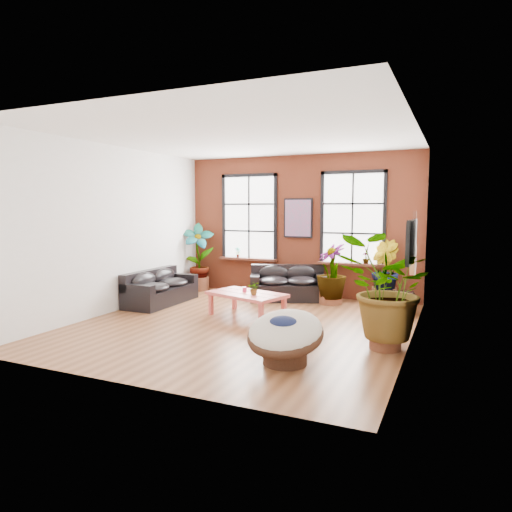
{
  "coord_description": "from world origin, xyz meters",
  "views": [
    {
      "loc": [
        3.64,
        -7.62,
        2.2
      ],
      "look_at": [
        0.0,
        0.6,
        1.25
      ],
      "focal_mm": 32.0,
      "sensor_mm": 36.0,
      "label": 1
    }
  ],
  "objects_px": {
    "coffee_table": "(247,296)",
    "papasan_chair": "(285,335)",
    "sofa_back": "(288,284)",
    "sofa_left": "(159,288)"
  },
  "relations": [
    {
      "from": "sofa_back",
      "to": "coffee_table",
      "type": "bearing_deg",
      "value": -116.92
    },
    {
      "from": "coffee_table",
      "to": "sofa_left",
      "type": "bearing_deg",
      "value": -171.63
    },
    {
      "from": "sofa_left",
      "to": "papasan_chair",
      "type": "distance_m",
      "value": 4.9
    },
    {
      "from": "coffee_table",
      "to": "papasan_chair",
      "type": "height_order",
      "value": "papasan_chair"
    },
    {
      "from": "papasan_chair",
      "to": "sofa_left",
      "type": "bearing_deg",
      "value": 148.21
    },
    {
      "from": "sofa_left",
      "to": "papasan_chair",
      "type": "height_order",
      "value": "papasan_chair"
    },
    {
      "from": "sofa_left",
      "to": "papasan_chair",
      "type": "relative_size",
      "value": 1.72
    },
    {
      "from": "sofa_back",
      "to": "papasan_chair",
      "type": "xyz_separation_m",
      "value": [
        1.54,
        -4.34,
        0.05
      ]
    },
    {
      "from": "papasan_chair",
      "to": "coffee_table",
      "type": "bearing_deg",
      "value": 127.58
    },
    {
      "from": "sofa_back",
      "to": "papasan_chair",
      "type": "bearing_deg",
      "value": -93.19
    }
  ]
}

